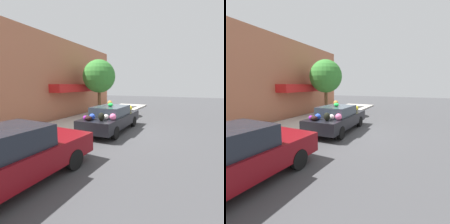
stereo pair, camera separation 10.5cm
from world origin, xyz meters
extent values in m
plane|color=#424244|center=(0.00, 0.00, 0.00)|extent=(60.00, 60.00, 0.00)
cube|color=#B2ADA3|center=(0.00, 2.70, 0.06)|extent=(24.00, 3.20, 0.12)
cube|color=#B26B4C|center=(0.00, 4.95, 2.82)|extent=(18.00, 0.30, 5.64)
cube|color=red|center=(2.68, 4.35, 2.18)|extent=(4.50, 0.90, 0.55)
cylinder|color=brown|center=(3.69, 2.85, 1.16)|extent=(0.24, 0.24, 2.07)
sphere|color=#388433|center=(3.69, 2.85, 3.07)|extent=(2.49, 2.49, 2.49)
cylinder|color=red|center=(1.36, 1.58, 0.40)|extent=(0.20, 0.20, 0.55)
sphere|color=red|center=(1.36, 1.58, 0.73)|extent=(0.18, 0.18, 0.18)
cube|color=black|center=(0.00, 0.08, 0.58)|extent=(4.40, 1.70, 0.55)
cube|color=#333D47|center=(-0.18, 0.08, 1.09)|extent=(1.99, 1.48, 0.47)
cylinder|color=black|center=(1.35, 0.85, 0.30)|extent=(0.60, 0.18, 0.60)
cylinder|color=black|center=(1.37, -0.67, 0.30)|extent=(0.60, 0.18, 0.60)
cylinder|color=black|center=(-1.37, 0.83, 0.30)|extent=(0.60, 0.18, 0.60)
cylinder|color=black|center=(-1.35, -0.69, 0.30)|extent=(0.60, 0.18, 0.60)
ellipsoid|color=black|center=(-1.87, 0.35, 0.96)|extent=(0.42, 0.43, 0.22)
sphere|color=yellow|center=(1.76, -0.28, 1.01)|extent=(0.41, 0.41, 0.32)
sphere|color=blue|center=(1.30, 0.30, 1.01)|extent=(0.39, 0.39, 0.31)
sphere|color=gold|center=(1.29, -0.11, 0.93)|extent=(0.22, 0.22, 0.15)
sphere|color=yellow|center=(0.92, 0.03, 0.97)|extent=(0.33, 0.33, 0.24)
sphere|color=blue|center=(-1.57, 0.35, 0.99)|extent=(0.38, 0.38, 0.27)
sphere|color=white|center=(-1.33, -0.24, 0.97)|extent=(0.32, 0.32, 0.24)
sphere|color=purple|center=(-1.80, 0.57, 0.95)|extent=(0.27, 0.27, 0.20)
sphere|color=olive|center=(0.05, 0.24, 1.45)|extent=(0.36, 0.36, 0.27)
sphere|color=yellow|center=(1.51, 0.35, 0.93)|extent=(0.21, 0.21, 0.16)
sphere|color=pink|center=(-1.31, -0.56, 1.00)|extent=(0.41, 0.41, 0.29)
ellipsoid|color=green|center=(-0.32, 0.02, 1.41)|extent=(0.38, 0.35, 0.19)
ellipsoid|color=black|center=(-1.68, -0.17, 1.04)|extent=(0.43, 0.44, 0.37)
ellipsoid|color=yellow|center=(1.04, -0.43, 1.00)|extent=(0.30, 0.26, 0.29)
sphere|color=#E7A213|center=(1.71, 0.06, 0.93)|extent=(0.21, 0.21, 0.16)
cube|color=maroon|center=(-5.76, 0.09, 0.60)|extent=(4.57, 1.94, 0.60)
cylinder|color=black|center=(-4.33, 0.79, 0.30)|extent=(0.60, 0.21, 0.59)
cylinder|color=black|center=(-4.41, -0.76, 0.30)|extent=(0.60, 0.21, 0.59)
camera|label=1|loc=(-8.23, -3.68, 2.37)|focal=28.00mm
camera|label=2|loc=(-8.18, -3.77, 2.37)|focal=28.00mm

